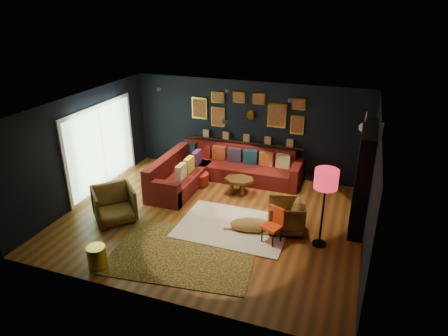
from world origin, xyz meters
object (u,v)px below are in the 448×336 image
(coffee_table, at_px, (239,181))
(armchair_right, at_px, (286,215))
(gold_stool, at_px, (97,257))
(sectional, at_px, (215,171))
(armchair_left, at_px, (114,203))
(pouf, at_px, (200,179))
(floor_lamp, at_px, (326,182))
(dog, at_px, (251,223))
(orange_chair, at_px, (274,223))

(coffee_table, height_order, armchair_right, armchair_right)
(coffee_table, bearing_deg, gold_stool, -112.57)
(sectional, distance_m, gold_stool, 4.22)
(armchair_left, distance_m, armchair_right, 3.77)
(pouf, xyz_separation_m, armchair_right, (2.57, -1.42, 0.20))
(sectional, distance_m, coffee_table, 0.92)
(gold_stool, bearing_deg, pouf, 83.41)
(floor_lamp, bearing_deg, sectional, 146.23)
(sectional, relative_size, pouf, 7.37)
(sectional, xyz_separation_m, dog, (1.61, -2.03, -0.11))
(armchair_left, height_order, gold_stool, armchair_left)
(armchair_left, xyz_separation_m, gold_stool, (0.64, -1.55, -0.22))
(pouf, distance_m, dog, 2.57)
(coffee_table, distance_m, floor_lamp, 2.95)
(floor_lamp, bearing_deg, armchair_left, -172.61)
(floor_lamp, distance_m, dog, 1.86)
(sectional, height_order, coffee_table, sectional)
(orange_chair, bearing_deg, coffee_table, 149.44)
(armchair_left, distance_m, gold_stool, 1.69)
(pouf, xyz_separation_m, dog, (1.91, -1.72, 0.03))
(orange_chair, bearing_deg, sectional, 157.25)
(coffee_table, relative_size, floor_lamp, 0.50)
(pouf, relative_size, orange_chair, 0.60)
(armchair_right, relative_size, dog, 0.61)
(pouf, bearing_deg, floor_lamp, -27.37)
(floor_lamp, bearing_deg, coffee_table, 143.94)
(coffee_table, bearing_deg, pouf, 174.53)
(pouf, height_order, orange_chair, orange_chair)
(pouf, distance_m, orange_chair, 3.12)
(armchair_right, distance_m, orange_chair, 0.54)
(sectional, relative_size, floor_lamp, 2.06)
(dog, bearing_deg, armchair_right, 10.53)
(armchair_left, distance_m, orange_chair, 3.54)
(pouf, bearing_deg, armchair_left, -115.29)
(armchair_right, xyz_separation_m, orange_chair, (-0.14, -0.52, 0.07))
(pouf, xyz_separation_m, gold_stool, (-0.44, -3.85, 0.03))
(coffee_table, distance_m, pouf, 1.13)
(armchair_left, relative_size, floor_lamp, 0.53)
(coffee_table, distance_m, orange_chair, 2.26)
(coffee_table, height_order, armchair_left, armchair_left)
(sectional, xyz_separation_m, armchair_left, (-1.38, -2.61, 0.12))
(coffee_table, bearing_deg, armchair_left, -135.03)
(coffee_table, relative_size, armchair_right, 1.10)
(gold_stool, relative_size, dog, 0.35)
(armchair_left, height_order, dog, armchair_left)
(sectional, xyz_separation_m, floor_lamp, (3.05, -2.04, 1.07))
(armchair_left, relative_size, orange_chair, 1.14)
(pouf, bearing_deg, gold_stool, -96.59)
(pouf, distance_m, armchair_right, 2.95)
(floor_lamp, bearing_deg, armchair_right, 158.36)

